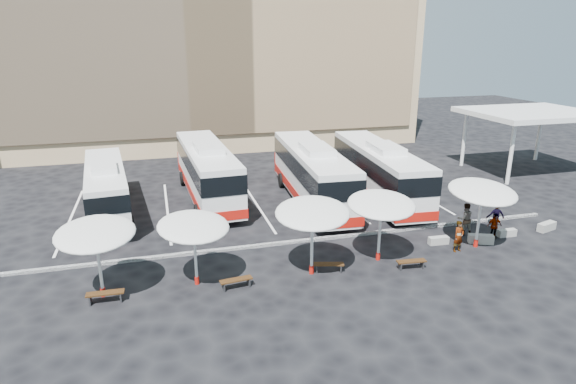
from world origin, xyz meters
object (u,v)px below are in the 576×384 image
object	(u,v)px
wood_bench_0	(105,295)
wood_bench_1	(236,281)
sunshade_1	(193,227)
sunshade_3	(381,205)
bus_3	(378,170)
wood_bench_3	(411,262)
bus_1	(207,169)
passenger_2	(494,226)
passenger_3	(496,214)
sunshade_2	(312,213)
conc_bench_1	(481,239)
conc_bench_0	(438,240)
bus_2	(312,172)
sunshade_0	(95,234)
passenger_1	(465,219)
sunshade_4	(482,192)
bus_0	(106,187)
passenger_0	(459,236)
wood_bench_2	(329,265)
conc_bench_2	(507,233)
conc_bench_3	(547,227)

from	to	relation	value
wood_bench_0	wood_bench_1	distance (m)	5.67
sunshade_1	sunshade_3	distance (m)	9.28
bus_3	wood_bench_3	xyz separation A→B (m)	(-3.23, -10.68, -1.76)
sunshade_1	bus_1	bearing A→B (deg)	81.13
passenger_2	passenger_3	size ratio (longest dim) A/B	0.89
sunshade_2	wood_bench_3	distance (m)	5.73
conc_bench_1	sunshade_1	bearing A→B (deg)	-178.19
sunshade_1	conc_bench_0	bearing A→B (deg)	4.42
bus_2	passenger_2	distance (m)	12.06
bus_3	sunshade_3	distance (m)	10.30
bus_3	sunshade_0	world-z (taller)	bus_3
bus_2	sunshade_1	size ratio (longest dim) A/B	3.17
sunshade_1	sunshade_2	distance (m)	5.50
conc_bench_1	sunshade_2	bearing A→B (deg)	-174.89
passenger_3	passenger_1	bearing A→B (deg)	24.43
wood_bench_3	passenger_2	xyz separation A→B (m)	(6.44, 2.18, 0.42)
conc_bench_1	sunshade_4	bearing A→B (deg)	-149.44
passenger_2	bus_0	bearing A→B (deg)	160.56
sunshade_2	sunshade_3	bearing A→B (deg)	7.90
passenger_2	sunshade_1	bearing A→B (deg)	-170.95
bus_3	passenger_2	xyz separation A→B (m)	(3.21, -8.50, -1.34)
wood_bench_3	passenger_1	size ratio (longest dim) A/B	0.78
bus_1	passenger_0	world-z (taller)	bus_1
sunshade_2	passenger_3	world-z (taller)	sunshade_2
bus_0	wood_bench_2	distance (m)	16.07
bus_2	conc_bench_2	bearing A→B (deg)	-40.99
bus_1	conc_bench_3	xyz separation A→B (m)	(18.75, -11.56, -1.87)
sunshade_1	conc_bench_0	world-z (taller)	sunshade_1
passenger_0	bus_0	bearing A→B (deg)	136.54
passenger_3	wood_bench_0	bearing A→B (deg)	22.34
sunshade_3	conc_bench_0	xyz separation A→B (m)	(4.12, 0.93, -2.81)
wood_bench_3	passenger_3	bearing A→B (deg)	25.01
sunshade_1	passenger_2	world-z (taller)	sunshade_1
conc_bench_1	passenger_0	xyz separation A→B (m)	(-1.87, -0.56, 0.61)
bus_2	conc_bench_1	size ratio (longest dim) A/B	10.13
passenger_0	conc_bench_0	bearing A→B (deg)	100.49
wood_bench_3	conc_bench_3	distance (m)	10.58
wood_bench_2	sunshade_0	bearing A→B (deg)	177.23
bus_3	conc_bench_1	bearing A→B (deg)	-72.20
sunshade_4	bus_1	bearing A→B (deg)	136.66
sunshade_0	conc_bench_1	xyz separation A→B (m)	(19.86, 0.49, -2.74)
conc_bench_0	wood_bench_1	bearing A→B (deg)	-170.70
sunshade_1	passenger_0	distance (m)	14.00
bus_3	sunshade_0	distance (m)	20.12
sunshade_1	wood_bench_1	bearing A→B (deg)	-27.39
wood_bench_3	conc_bench_0	xyz separation A→B (m)	(2.99, 2.32, -0.14)
passenger_2	wood_bench_2	bearing A→B (deg)	-166.43
sunshade_2	wood_bench_0	bearing A→B (deg)	-178.89
sunshade_3	sunshade_1	bearing A→B (deg)	-179.34
sunshade_0	wood_bench_0	xyz separation A→B (m)	(0.16, -0.61, -2.62)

